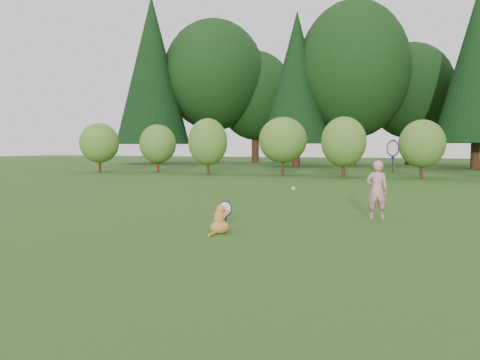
% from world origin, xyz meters
% --- Properties ---
extents(ground, '(100.00, 100.00, 0.00)m').
position_xyz_m(ground, '(0.00, 0.00, 0.00)').
color(ground, '#1E4B15').
rests_on(ground, ground).
extents(shrub_row, '(28.00, 3.00, 2.80)m').
position_xyz_m(shrub_row, '(0.00, 13.00, 1.40)').
color(shrub_row, '#4B7123').
rests_on(shrub_row, ground).
extents(woodland_backdrop, '(48.00, 10.00, 15.00)m').
position_xyz_m(woodland_backdrop, '(0.00, 23.00, 7.50)').
color(woodland_backdrop, black).
rests_on(woodland_backdrop, ground).
extents(child, '(0.59, 0.37, 1.56)m').
position_xyz_m(child, '(2.45, 1.71, 0.55)').
color(child, pink).
rests_on(child, ground).
extents(cat, '(0.42, 0.67, 0.59)m').
position_xyz_m(cat, '(0.39, -0.52, 0.22)').
color(cat, orange).
rests_on(cat, ground).
extents(tennis_ball, '(0.06, 0.06, 0.06)m').
position_xyz_m(tennis_ball, '(1.39, -0.06, 0.66)').
color(tennis_ball, '#C0DD1A').
rests_on(tennis_ball, ground).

